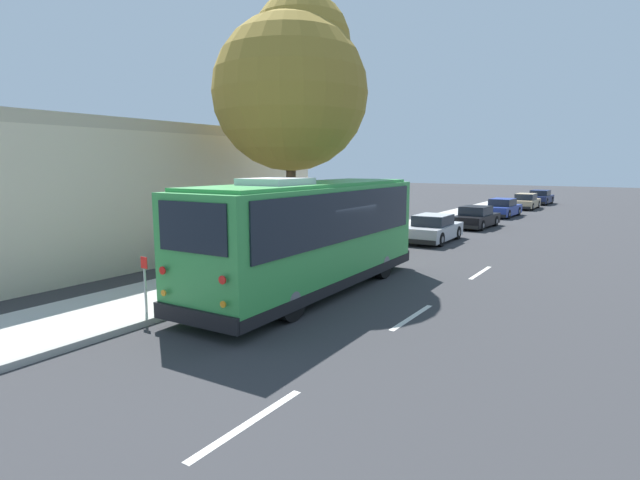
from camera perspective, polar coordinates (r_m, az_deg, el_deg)
ground_plane at (r=15.10m, az=0.28°, el=-5.51°), size 160.00×160.00×0.00m
sidewalk_slab at (r=16.95m, az=-8.73°, el=-3.77°), size 80.00×3.13×0.15m
curb_strip at (r=15.93m, az=-4.32°, el=-4.50°), size 80.00×0.14×0.15m
shuttle_bus at (r=14.34m, az=-1.07°, el=1.02°), size 9.48×2.92×3.35m
parked_sedan_silver at (r=24.53m, az=12.82°, el=1.23°), size 4.28×1.85×1.31m
parked_sedan_black at (r=30.67m, az=17.39°, el=2.45°), size 4.28×1.84×1.26m
parked_sedan_blue at (r=37.65m, az=20.14°, el=3.43°), size 4.54×1.83×1.28m
parked_sedan_tan at (r=44.91m, az=22.46°, el=4.07°), size 4.60×1.71×1.27m
parked_sedan_navy at (r=50.76m, az=23.86°, el=4.46°), size 4.29×1.86×1.29m
street_tree at (r=18.90m, az=-3.15°, el=17.53°), size 5.59×5.59×9.71m
sign_post_near at (r=12.70m, az=-19.36°, el=-4.76°), size 0.06×0.22×1.37m
sign_post_far at (r=13.95m, az=-12.92°, el=-3.14°), size 0.06×0.22×1.45m
fire_hydrant at (r=21.39m, az=5.35°, el=0.19°), size 0.22×0.22×0.81m
building_backdrop at (r=21.81m, az=-21.58°, el=4.71°), size 17.04×6.54×5.21m
lane_stripe_behind at (r=7.74m, az=-8.11°, el=-19.98°), size 2.40×0.14×0.01m
lane_stripe_mid at (r=12.52m, az=10.47°, el=-8.65°), size 2.40×0.14×0.01m
lane_stripe_ahead at (r=18.04m, az=17.86°, el=-3.57°), size 2.40×0.14×0.01m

